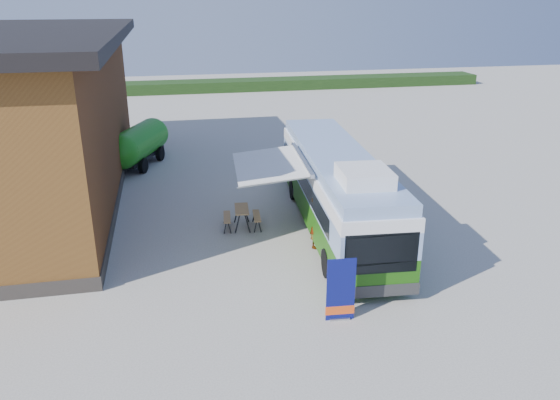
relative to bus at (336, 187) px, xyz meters
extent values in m
plane|color=#BCB7AD|center=(-2.33, -3.28, -1.77)|extent=(100.00, 100.00, 0.00)
cube|color=brown|center=(-12.83, 6.72, 1.73)|extent=(8.00, 20.00, 7.00)
cube|color=black|center=(-12.83, 6.72, 5.48)|extent=(9.60, 21.20, 0.50)
cube|color=#332D28|center=(-12.83, 6.72, -1.52)|extent=(8.10, 20.10, 0.50)
cube|color=#264419|center=(5.67, 34.72, -1.27)|extent=(40.00, 3.00, 1.00)
cube|color=#236E12|center=(0.01, 0.07, -0.87)|extent=(3.37, 12.16, 1.10)
cube|color=#829ECB|center=(0.01, 0.07, 0.13)|extent=(3.37, 12.16, 0.90)
cube|color=black|center=(-1.20, 0.66, 0.13)|extent=(0.77, 9.99, 0.70)
cube|color=black|center=(1.28, 0.48, 0.13)|extent=(0.77, 9.99, 0.70)
cube|color=white|center=(0.01, 0.07, 0.81)|extent=(3.37, 12.16, 0.45)
cube|color=#829ECB|center=(0.01, 0.07, 1.23)|extent=(3.20, 11.95, 0.40)
cube|color=white|center=(-0.27, -3.72, 1.68)|extent=(1.73, 1.91, 0.50)
cube|color=black|center=(-0.43, -5.89, -0.02)|extent=(2.25, 0.22, 1.30)
cube|color=#2D2D2D|center=(-0.43, -5.84, -1.27)|extent=(2.56, 0.39, 0.40)
cube|color=#2D2D2D|center=(0.44, 5.98, -1.27)|extent=(2.56, 0.39, 0.40)
cylinder|color=black|center=(-1.41, -3.84, -1.27)|extent=(0.37, 1.02, 1.00)
cylinder|color=black|center=(0.84, -4.00, -1.27)|extent=(0.37, 1.02, 1.00)
cylinder|color=black|center=(-0.87, 3.65, -1.27)|extent=(0.37, 1.02, 1.00)
cylinder|color=black|center=(1.39, 3.49, -1.27)|extent=(0.37, 1.02, 1.00)
cube|color=white|center=(-2.66, 0.32, 0.90)|extent=(2.88, 4.33, 0.32)
cube|color=#A5A8AD|center=(-1.37, 0.22, 1.08)|extent=(0.47, 4.45, 0.15)
cylinder|color=#A5A8AD|center=(-2.79, -1.46, 0.80)|extent=(2.68, 0.24, 0.33)
cylinder|color=#A5A8AD|center=(-2.53, 2.09, 0.80)|extent=(2.68, 0.24, 0.33)
cube|color=#0C105B|center=(-1.82, -6.41, -0.78)|extent=(0.84, 0.09, 1.98)
cube|color=#EE4E16|center=(-1.82, -6.41, -1.45)|extent=(0.86, 0.10, 0.28)
cube|color=#A5A8AD|center=(-1.82, -6.41, -1.74)|extent=(0.60, 0.22, 0.06)
cylinder|color=#A5A8AD|center=(-1.82, -6.39, -0.78)|extent=(0.03, 0.03, 1.98)
cube|color=#A8804F|center=(-3.69, 0.84, -0.95)|extent=(0.67, 1.36, 0.04)
cube|color=#A8804F|center=(-4.29, 0.90, -1.28)|extent=(0.40, 1.33, 0.04)
cube|color=#A8804F|center=(-3.09, 0.78, -1.28)|extent=(0.40, 1.33, 0.04)
cube|color=black|center=(-3.94, 0.31, -1.36)|extent=(0.06, 0.06, 0.81)
cube|color=black|center=(-3.54, 0.28, -1.36)|extent=(0.06, 0.06, 0.81)
cube|color=black|center=(-3.83, 1.40, -1.36)|extent=(0.06, 0.06, 0.81)
cube|color=black|center=(-3.44, 1.36, -1.36)|extent=(0.06, 0.06, 0.81)
imported|color=#999999|center=(-1.17, -1.52, -0.77)|extent=(0.83, 0.86, 1.99)
imported|color=#999999|center=(-0.18, 6.18, -0.93)|extent=(0.83, 0.95, 1.67)
cylinder|color=#1F8818|center=(-8.03, 10.49, -0.42)|extent=(3.14, 4.37, 1.80)
sphere|color=#1F8818|center=(-8.77, 8.64, -0.42)|extent=(1.80, 1.80, 1.80)
sphere|color=#1F8818|center=(-7.29, 12.35, -0.42)|extent=(1.80, 1.80, 1.80)
cube|color=black|center=(-8.03, 10.49, -1.22)|extent=(2.66, 4.34, 0.20)
cube|color=black|center=(-8.99, 8.08, -1.27)|extent=(0.55, 1.16, 0.10)
cylinder|color=black|center=(-9.12, 9.64, -1.37)|extent=(0.53, 0.83, 0.80)
cylinder|color=black|center=(-7.83, 9.12, -1.37)|extent=(0.53, 0.83, 0.80)
cylinder|color=black|center=(-8.24, 11.86, -1.37)|extent=(0.53, 0.83, 0.80)
cylinder|color=black|center=(-6.94, 11.35, -1.37)|extent=(0.53, 0.83, 0.80)
camera|label=1|loc=(-6.29, -19.49, 7.16)|focal=35.00mm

